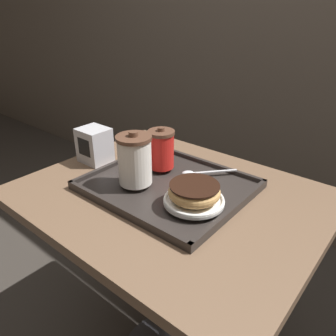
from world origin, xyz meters
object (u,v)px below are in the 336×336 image
coffee_cup_rear (161,149)px  donut_chocolate_glazed (194,191)px  coffee_cup_front (135,159)px  spoon (197,172)px  napkin_dispenser (95,145)px

coffee_cup_rear → donut_chocolate_glazed: bearing=-27.7°
coffee_cup_front → coffee_cup_rear: 0.12m
coffee_cup_front → spoon: (0.10, 0.15, -0.07)m
coffee_cup_rear → spoon: 0.13m
spoon → napkin_dispenser: bearing=-32.7°
napkin_dispenser → coffee_cup_rear: bearing=16.8°
spoon → napkin_dispenser: napkin_dispenser is taller
coffee_cup_rear → donut_chocolate_glazed: 0.22m
coffee_cup_front → spoon: coffee_cup_front is taller
napkin_dispenser → donut_chocolate_glazed: bearing=-4.6°
donut_chocolate_glazed → napkin_dispenser: napkin_dispenser is taller
coffee_cup_front → spoon: size_ratio=1.10×
donut_chocolate_glazed → coffee_cup_rear: bearing=152.3°
coffee_cup_front → coffee_cup_rear: coffee_cup_front is taller
coffee_cup_front → spoon: 0.19m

